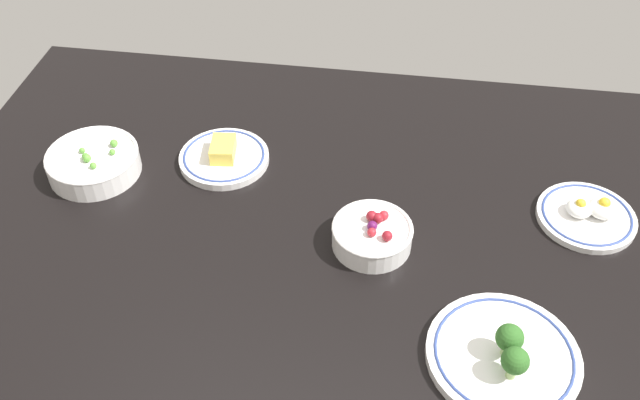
{
  "coord_description": "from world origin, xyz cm",
  "views": [
    {
      "loc": [
        13.54,
        -91.48,
        93.26
      ],
      "look_at": [
        0.0,
        0.0,
        6.0
      ],
      "focal_mm": 39.44,
      "sensor_mm": 36.0,
      "label": 1
    }
  ],
  "objects": [
    {
      "name": "plate_broccoli",
      "position": [
        31.74,
        -28.45,
        5.47
      ],
      "size": [
        22.96,
        22.96,
        7.48
      ],
      "color": "white",
      "rests_on": "dining_table"
    },
    {
      "name": "plate_cheese",
      "position": [
        -20.53,
        10.34,
        5.2
      ],
      "size": [
        17.55,
        17.55,
        4.56
      ],
      "color": "white",
      "rests_on": "dining_table"
    },
    {
      "name": "dining_table",
      "position": [
        0.0,
        0.0,
        2.0
      ],
      "size": [
        144.76,
        92.58,
        4.0
      ],
      "primitive_type": "cube",
      "color": "black",
      "rests_on": "ground"
    },
    {
      "name": "bowl_berries",
      "position": [
        10.19,
        -7.71,
        6.47
      ],
      "size": [
        13.97,
        13.97,
        5.98
      ],
      "color": "white",
      "rests_on": "dining_table"
    },
    {
      "name": "plate_eggs",
      "position": [
        47.86,
        4.16,
        5.21
      ],
      "size": [
        17.52,
        17.52,
        4.98
      ],
      "color": "white",
      "rests_on": "dining_table"
    },
    {
      "name": "bowl_peas",
      "position": [
        -44.36,
        3.65,
        6.5
      ],
      "size": [
        17.58,
        17.58,
        5.86
      ],
      "color": "white",
      "rests_on": "dining_table"
    }
  ]
}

